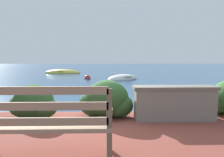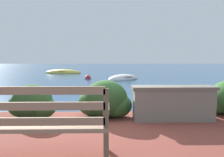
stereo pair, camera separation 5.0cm
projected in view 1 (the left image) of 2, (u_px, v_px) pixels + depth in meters
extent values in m
plane|color=navy|center=(106.00, 121.00, 5.02)|extent=(80.00, 80.00, 0.00)
cube|color=brown|center=(109.00, 136.00, 2.90)|extent=(0.06, 0.06, 0.40)
cube|color=brown|center=(109.00, 149.00, 2.49)|extent=(0.06, 0.06, 0.40)
cube|color=gray|center=(48.00, 125.00, 2.65)|extent=(1.56, 0.48, 0.05)
cube|color=gray|center=(42.00, 122.00, 2.43)|extent=(1.48, 0.04, 0.09)
cube|color=gray|center=(42.00, 106.00, 2.42)|extent=(1.48, 0.04, 0.09)
cube|color=gray|center=(41.00, 91.00, 2.40)|extent=(1.48, 0.04, 0.09)
cube|color=brown|center=(109.00, 108.00, 2.44)|extent=(0.06, 0.04, 0.45)
cube|color=gray|center=(109.00, 108.00, 2.65)|extent=(0.07, 0.43, 0.05)
cube|color=slate|center=(174.00, 105.00, 4.29)|extent=(1.55, 0.35, 0.62)
cube|color=#635F56|center=(175.00, 88.00, 4.26)|extent=(1.63, 0.39, 0.06)
ellipsoid|color=#284C23|center=(34.00, 101.00, 4.45)|extent=(0.81, 0.73, 0.69)
ellipsoid|color=#284C23|center=(24.00, 105.00, 4.52)|extent=(0.61, 0.55, 0.49)
ellipsoid|color=#284C23|center=(43.00, 107.00, 4.43)|extent=(0.57, 0.51, 0.45)
ellipsoid|color=#284C23|center=(107.00, 99.00, 4.53)|extent=(0.90, 0.81, 0.77)
ellipsoid|color=#284C23|center=(95.00, 103.00, 4.60)|extent=(0.68, 0.61, 0.54)
ellipsoid|color=#284C23|center=(118.00, 105.00, 4.50)|extent=(0.63, 0.57, 0.50)
ellipsoid|color=#38662D|center=(185.00, 101.00, 4.64)|extent=(0.75, 0.68, 0.64)
ellipsoid|color=#38662D|center=(174.00, 104.00, 4.70)|extent=(0.56, 0.51, 0.45)
ellipsoid|color=#38662D|center=(194.00, 106.00, 4.62)|extent=(0.53, 0.47, 0.41)
ellipsoid|color=#38662D|center=(218.00, 102.00, 4.81)|extent=(0.66, 0.59, 0.53)
ellipsoid|color=silver|center=(123.00, 79.00, 13.95)|extent=(2.54, 2.44, 0.61)
torus|color=gray|center=(123.00, 76.00, 13.93)|extent=(1.67, 1.67, 0.07)
cube|color=#846647|center=(126.00, 76.00, 14.17)|extent=(0.71, 0.78, 0.04)
cube|color=#846647|center=(119.00, 77.00, 13.74)|extent=(0.71, 0.78, 0.04)
ellipsoid|color=#DBC64C|center=(62.00, 73.00, 19.04)|extent=(3.26, 1.44, 0.63)
torus|color=olive|center=(62.00, 71.00, 19.03)|extent=(1.17, 1.17, 0.07)
cube|color=#846647|center=(57.00, 71.00, 19.08)|extent=(0.23, 0.83, 0.04)
cube|color=#846647|center=(67.00, 71.00, 18.99)|extent=(0.23, 0.83, 0.04)
sphere|color=red|center=(87.00, 78.00, 14.37)|extent=(0.39, 0.39, 0.39)
torus|color=navy|center=(87.00, 78.00, 14.37)|extent=(0.43, 0.43, 0.05)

